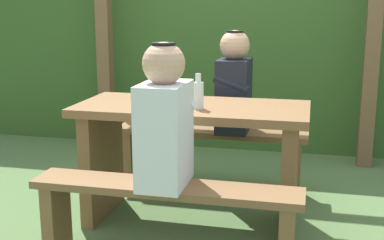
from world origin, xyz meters
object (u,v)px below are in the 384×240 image
(bench_far, at_px, (211,147))
(cell_phone, at_px, (165,102))
(person_white_shirt, at_px, (164,121))
(bottle_left, at_px, (198,94))
(bench_near, at_px, (165,209))
(picnic_table, at_px, (192,144))
(drinking_glass, at_px, (176,95))
(person_black_coat, at_px, (234,86))

(bench_far, xyz_separation_m, cell_phone, (-0.18, -0.57, 0.44))
(cell_phone, bearing_deg, bench_far, 65.65)
(bench_far, xyz_separation_m, person_white_shirt, (-0.00, -1.19, 0.46))
(cell_phone, bearing_deg, bottle_left, -35.30)
(bench_near, height_order, bench_far, same)
(picnic_table, bearing_deg, person_white_shirt, -90.32)
(bench_near, height_order, cell_phone, cell_phone)
(drinking_glass, bearing_deg, bench_far, 75.75)
(picnic_table, bearing_deg, cell_phone, 171.68)
(bench_far, xyz_separation_m, bottle_left, (0.06, -0.70, 0.52))
(bench_near, height_order, bottle_left, bottle_left)
(person_black_coat, bearing_deg, bottle_left, -98.58)
(drinking_glass, bearing_deg, bench_near, -79.67)
(person_white_shirt, xyz_separation_m, person_black_coat, (0.17, 1.19, 0.00))
(person_white_shirt, xyz_separation_m, drinking_glass, (-0.12, 0.69, 0.01))
(person_white_shirt, distance_m, drinking_glass, 0.71)
(bench_far, distance_m, person_white_shirt, 1.28)
(cell_phone, bearing_deg, drinking_glass, 47.76)
(bench_far, xyz_separation_m, drinking_glass, (-0.13, -0.50, 0.47))
(person_black_coat, bearing_deg, cell_phone, -121.12)
(person_black_coat, height_order, cell_phone, person_black_coat)
(picnic_table, relative_size, bench_near, 1.00)
(cell_phone, bearing_deg, bench_near, -81.17)
(bottle_left, xyz_separation_m, cell_phone, (-0.24, 0.13, -0.08))
(picnic_table, xyz_separation_m, bottle_left, (0.06, -0.10, 0.33))
(drinking_glass, height_order, bottle_left, bottle_left)
(picnic_table, xyz_separation_m, drinking_glass, (-0.13, 0.10, 0.28))
(bench_far, bearing_deg, cell_phone, -107.27)
(bench_far, distance_m, cell_phone, 0.74)
(picnic_table, distance_m, drinking_glass, 0.33)
(bench_near, height_order, drinking_glass, drinking_glass)
(bench_near, relative_size, bottle_left, 6.78)
(bench_near, bearing_deg, bottle_left, 83.06)
(bench_near, relative_size, bench_far, 1.00)
(bench_near, bearing_deg, picnic_table, 90.00)
(drinking_glass, relative_size, cell_phone, 0.55)
(picnic_table, relative_size, bottle_left, 6.78)
(bottle_left, bearing_deg, bench_far, 94.93)
(picnic_table, height_order, person_black_coat, person_black_coat)
(person_white_shirt, xyz_separation_m, cell_phone, (-0.17, 0.62, -0.03))
(drinking_glass, bearing_deg, person_black_coat, 59.50)
(bench_far, distance_m, drinking_glass, 0.70)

